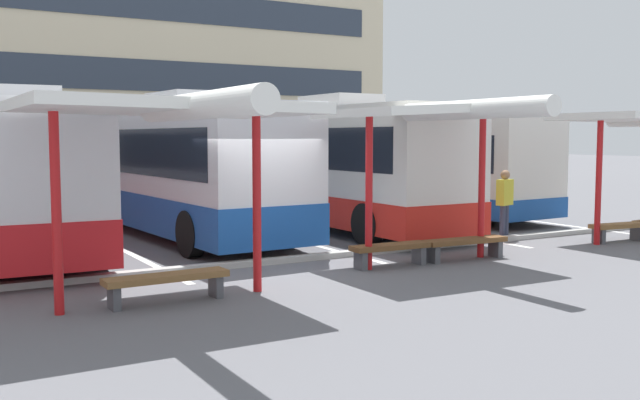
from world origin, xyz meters
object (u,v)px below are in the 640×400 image
bench_3 (465,244)px  bench_4 (618,228)px  bench_2 (390,250)px  coach_bus_1 (14,177)px  coach_bus_3 (313,165)px  waiting_shelter_2 (438,114)px  waiting_shelter_1 (168,112)px  coach_bus_4 (392,163)px  coach_bus_2 (169,170)px  waiting_passenger_0 (505,199)px  bench_1 (167,281)px

bench_3 → bench_4: (4.93, 0.09, -0.01)m
bench_2 → coach_bus_1: bearing=134.2°
coach_bus_3 → waiting_shelter_2: 7.58m
coach_bus_1 → waiting_shelter_1: size_ratio=2.00×
bench_3 → bench_4: 4.93m
coach_bus_3 → coach_bus_4: coach_bus_3 is taller
coach_bus_2 → bench_2: 7.66m
bench_4 → waiting_shelter_2: bearing=-177.6°
bench_3 → coach_bus_3: bearing=86.4°
bench_2 → waiting_passenger_0: 5.06m
waiting_shelter_2 → bench_3: 2.79m
waiting_passenger_0 → coach_bus_4: bearing=76.7°
waiting_shelter_1 → bench_3: (6.58, 0.90, -2.56)m
coach_bus_3 → waiting_passenger_0: coach_bus_3 is taller
waiting_shelter_1 → bench_2: 5.52m
waiting_shelter_1 → waiting_shelter_2: waiting_shelter_2 is taller
coach_bus_3 → bench_3: coach_bus_3 is taller
coach_bus_4 → waiting_shelter_2: size_ratio=2.76×
bench_2 → waiting_passenger_0: bearing=20.1°
bench_1 → bench_2: 4.85m
waiting_passenger_0 → waiting_shelter_2: bearing=-152.2°
coach_bus_3 → waiting_passenger_0: (2.45, -5.33, -0.70)m
bench_1 → bench_3: same height
coach_bus_2 → coach_bus_4: 8.55m
coach_bus_1 → waiting_passenger_0: bearing=-22.5°
coach_bus_2 → waiting_passenger_0: size_ratio=6.82×
coach_bus_4 → bench_3: bearing=-117.2°
coach_bus_1 → bench_1: size_ratio=5.42×
coach_bus_3 → bench_2: 7.54m
bench_2 → bench_4: size_ratio=1.07×
bench_1 → coach_bus_1: bearing=100.0°
coach_bus_3 → bench_2: bearing=-107.7°
coach_bus_2 → bench_1: bearing=-108.8°
bench_2 → waiting_passenger_0: (4.71, 1.73, 0.67)m
coach_bus_1 → coach_bus_4: 12.66m
coach_bus_1 → waiting_shelter_1: coach_bus_1 is taller
coach_bus_3 → coach_bus_4: bearing=22.7°
waiting_passenger_0 → bench_2: bearing=-159.9°
coach_bus_3 → waiting_shelter_2: bearing=-100.5°
waiting_shelter_1 → coach_bus_4: bearing=41.3°
waiting_shelter_1 → bench_4: waiting_shelter_1 is taller
waiting_shelter_1 → bench_1: 2.57m
coach_bus_3 → waiting_shelter_2: coach_bus_3 is taller
coach_bus_3 → bench_1: 10.65m
coach_bus_1 → waiting_passenger_0: 11.62m
waiting_shelter_1 → waiting_passenger_0: size_ratio=3.04×
coach_bus_2 → waiting_shelter_1: (-2.75, -8.29, 1.24)m
bench_4 → bench_3: bearing=-179.0°
coach_bus_2 → waiting_shelter_2: bearing=-68.8°
coach_bus_1 → bench_3: (7.80, -6.30, -1.29)m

